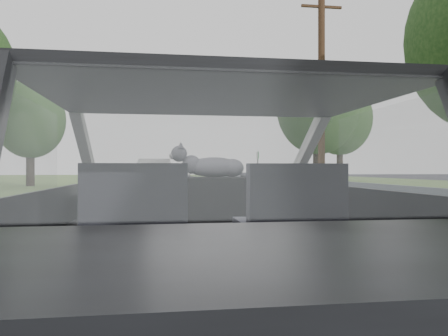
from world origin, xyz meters
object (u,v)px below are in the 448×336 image
object	(u,v)px
highway_sign	(258,168)
other_car	(154,173)
subject_car	(209,227)
cat	(214,166)
utility_pole	(322,90)

from	to	relation	value
highway_sign	other_car	bearing A→B (deg)	-134.80
subject_car	cat	size ratio (longest dim) A/B	7.05
cat	highway_sign	xyz separation A→B (m)	(6.38, 26.49, 0.02)
subject_car	other_car	world-z (taller)	other_car
subject_car	highway_sign	bearing A→B (deg)	76.56
subject_car	utility_pole	bearing A→B (deg)	66.60
utility_pole	highway_sign	bearing A→B (deg)	88.75
other_car	highway_sign	world-z (taller)	highway_sign
cat	highway_sign	distance (m)	27.25
subject_car	other_car	size ratio (longest dim) A/B	0.83
subject_car	cat	world-z (taller)	subject_car
highway_sign	utility_pole	size ratio (longest dim) A/B	0.26
cat	subject_car	bearing A→B (deg)	-98.78
other_car	subject_car	bearing A→B (deg)	-84.80
subject_car	highway_sign	world-z (taller)	highway_sign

